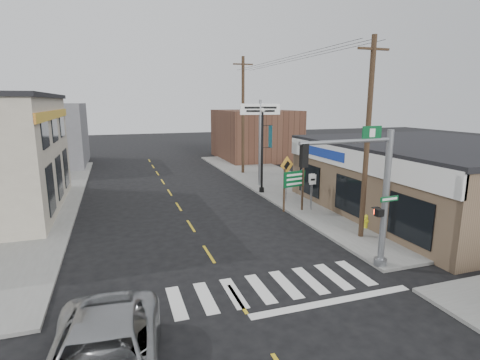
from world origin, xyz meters
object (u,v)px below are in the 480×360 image
object	(u,v)px
dance_center_sign	(260,121)
utility_pole_far	(243,115)
guide_sign	(294,183)
fire_hydrant	(366,221)
traffic_signal_pole	(372,185)
lamp_post	(263,144)
bare_tree	(406,159)
utility_pole_near	(367,138)

from	to	relation	value
dance_center_sign	utility_pole_far	world-z (taller)	utility_pole_far
guide_sign	fire_hydrant	world-z (taller)	guide_sign
traffic_signal_pole	utility_pole_far	world-z (taller)	utility_pole_far
guide_sign	dance_center_sign	xyz separation A→B (m)	(0.69, 7.28, 3.27)
lamp_post	utility_pole_far	xyz separation A→B (m)	(1.14, 7.67, 1.81)
dance_center_sign	utility_pole_far	distance (m)	5.51
guide_sign	bare_tree	distance (m)	6.26
traffic_signal_pole	fire_hydrant	bearing A→B (deg)	48.94
bare_tree	guide_sign	bearing A→B (deg)	132.04
traffic_signal_pole	guide_sign	bearing A→B (deg)	80.22
lamp_post	dance_center_sign	world-z (taller)	dance_center_sign
fire_hydrant	utility_pole_near	world-z (taller)	utility_pole_near
traffic_signal_pole	fire_hydrant	world-z (taller)	traffic_signal_pole
utility_pole_far	utility_pole_near	bearing A→B (deg)	-85.57
guide_sign	lamp_post	bearing A→B (deg)	78.63
utility_pole_far	traffic_signal_pole	bearing A→B (deg)	-90.97
fire_hydrant	utility_pole_far	xyz separation A→B (m)	(-1.00, 16.75, 4.90)
lamp_post	dance_center_sign	size ratio (longest dim) A/B	0.91
traffic_signal_pole	fire_hydrant	xyz separation A→B (m)	(2.96, 3.97, -2.93)
fire_hydrant	utility_pole_near	size ratio (longest dim) A/B	0.08
traffic_signal_pole	dance_center_sign	world-z (taller)	dance_center_sign
utility_pole_far	guide_sign	bearing A→B (deg)	-90.94
traffic_signal_pole	utility_pole_far	size ratio (longest dim) A/B	0.54
traffic_signal_pole	dance_center_sign	xyz separation A→B (m)	(1.45, 15.25, 1.65)
fire_hydrant	dance_center_sign	xyz separation A→B (m)	(-1.51, 11.28, 4.58)
guide_sign	bare_tree	xyz separation A→B (m)	(4.00, -4.43, 1.90)
utility_pole_near	utility_pole_far	size ratio (longest dim) A/B	0.90
lamp_post	dance_center_sign	xyz separation A→B (m)	(0.63, 2.20, 1.49)
traffic_signal_pole	bare_tree	xyz separation A→B (m)	(4.76, 3.54, 0.28)
traffic_signal_pole	utility_pole_near	size ratio (longest dim) A/B	0.60
guide_sign	utility_pole_far	size ratio (longest dim) A/B	0.25
lamp_post	fire_hydrant	bearing A→B (deg)	-90.26
fire_hydrant	dance_center_sign	world-z (taller)	dance_center_sign
guide_sign	lamp_post	distance (m)	5.39
guide_sign	bare_tree	world-z (taller)	bare_tree
utility_pole_far	dance_center_sign	bearing A→B (deg)	-90.88
traffic_signal_pole	lamp_post	bearing A→B (deg)	82.07
lamp_post	dance_center_sign	distance (m)	2.73
bare_tree	utility_pole_far	bearing A→B (deg)	99.24
guide_sign	utility_pole_near	distance (m)	5.92
fire_hydrant	dance_center_sign	bearing A→B (deg)	97.62
dance_center_sign	fire_hydrant	bearing A→B (deg)	-76.88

